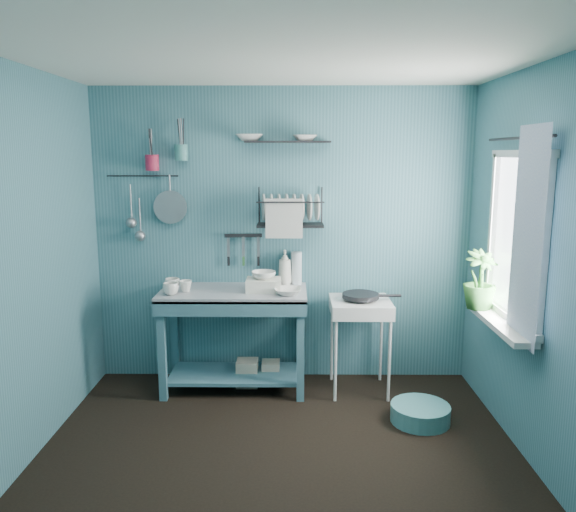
{
  "coord_description": "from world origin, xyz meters",
  "views": [
    {
      "loc": [
        0.08,
        -3.26,
        1.95
      ],
      "look_at": [
        0.05,
        0.85,
        1.2
      ],
      "focal_mm": 35.0,
      "sensor_mm": 36.0,
      "label": 1
    }
  ],
  "objects_px": {
    "water_bottle": "(297,268)",
    "storage_tin_large": "(247,373)",
    "mug_left": "(171,289)",
    "frying_pan": "(361,296)",
    "floor_basin": "(420,413)",
    "mug_mid": "(186,286)",
    "work_counter": "(234,339)",
    "soap_bottle": "(285,267)",
    "hotplate_stand": "(359,346)",
    "colander": "(170,207)",
    "utensil_cup_teal": "(181,153)",
    "potted_plant": "(480,280)",
    "utensil_cup_magenta": "(152,163)",
    "wash_tub": "(264,285)",
    "dish_rack": "(290,207)",
    "storage_tin_small": "(271,373)",
    "mug_right": "(172,284)"
  },
  "relations": [
    {
      "from": "water_bottle",
      "to": "storage_tin_large",
      "type": "relative_size",
      "value": 1.27
    },
    {
      "from": "mug_left",
      "to": "frying_pan",
      "type": "height_order",
      "value": "mug_left"
    },
    {
      "from": "water_bottle",
      "to": "floor_basin",
      "type": "bearing_deg",
      "value": -42.25
    },
    {
      "from": "mug_mid",
      "to": "work_counter",
      "type": "bearing_deg",
      "value": 8.97
    },
    {
      "from": "soap_bottle",
      "to": "hotplate_stand",
      "type": "xyz_separation_m",
      "value": [
        0.62,
        -0.24,
        -0.61
      ]
    },
    {
      "from": "storage_tin_large",
      "to": "water_bottle",
      "type": "bearing_deg",
      "value": 22.04
    },
    {
      "from": "colander",
      "to": "floor_basin",
      "type": "height_order",
      "value": "colander"
    },
    {
      "from": "soap_bottle",
      "to": "hotplate_stand",
      "type": "relative_size",
      "value": 0.38
    },
    {
      "from": "work_counter",
      "to": "utensil_cup_teal",
      "type": "bearing_deg",
      "value": 143.07
    },
    {
      "from": "potted_plant",
      "to": "utensil_cup_magenta",
      "type": "bearing_deg",
      "value": 165.0
    },
    {
      "from": "utensil_cup_magenta",
      "to": "wash_tub",
      "type": "bearing_deg",
      "value": -13.74
    },
    {
      "from": "wash_tub",
      "to": "hotplate_stand",
      "type": "relative_size",
      "value": 0.36
    },
    {
      "from": "frying_pan",
      "to": "utensil_cup_magenta",
      "type": "height_order",
      "value": "utensil_cup_magenta"
    },
    {
      "from": "soap_bottle",
      "to": "dish_rack",
      "type": "distance_m",
      "value": 0.52
    },
    {
      "from": "utensil_cup_teal",
      "to": "colander",
      "type": "distance_m",
      "value": 0.47
    },
    {
      "from": "soap_bottle",
      "to": "utensil_cup_magenta",
      "type": "xyz_separation_m",
      "value": [
        -1.1,
        0.01,
        0.88
      ]
    },
    {
      "from": "hotplate_stand",
      "to": "utensil_cup_magenta",
      "type": "relative_size",
      "value": 5.98
    },
    {
      "from": "mug_left",
      "to": "floor_basin",
      "type": "height_order",
      "value": "mug_left"
    },
    {
      "from": "utensil_cup_magenta",
      "to": "storage_tin_small",
      "type": "relative_size",
      "value": 0.65
    },
    {
      "from": "floor_basin",
      "to": "storage_tin_large",
      "type": "bearing_deg",
      "value": 153.74
    },
    {
      "from": "hotplate_stand",
      "to": "floor_basin",
      "type": "relative_size",
      "value": 1.79
    },
    {
      "from": "dish_rack",
      "to": "storage_tin_large",
      "type": "relative_size",
      "value": 2.5
    },
    {
      "from": "storage_tin_small",
      "to": "floor_basin",
      "type": "xyz_separation_m",
      "value": [
        1.13,
        -0.69,
        -0.04
      ]
    },
    {
      "from": "work_counter",
      "to": "soap_bottle",
      "type": "xyz_separation_m",
      "value": [
        0.42,
        0.2,
        0.57
      ]
    },
    {
      "from": "hotplate_stand",
      "to": "colander",
      "type": "height_order",
      "value": "colander"
    },
    {
      "from": "dish_rack",
      "to": "storage_tin_small",
      "type": "distance_m",
      "value": 1.43
    },
    {
      "from": "dish_rack",
      "to": "colander",
      "type": "bearing_deg",
      "value": 175.66
    },
    {
      "from": "storage_tin_small",
      "to": "mug_left",
      "type": "bearing_deg",
      "value": -162.9
    },
    {
      "from": "soap_bottle",
      "to": "hotplate_stand",
      "type": "bearing_deg",
      "value": -21.37
    },
    {
      "from": "mug_mid",
      "to": "water_bottle",
      "type": "bearing_deg",
      "value": 17.28
    },
    {
      "from": "water_bottle",
      "to": "dish_rack",
      "type": "bearing_deg",
      "value": -130.15
    },
    {
      "from": "mug_mid",
      "to": "wash_tub",
      "type": "bearing_deg",
      "value": 3.63
    },
    {
      "from": "mug_left",
      "to": "storage_tin_large",
      "type": "xyz_separation_m",
      "value": [
        0.58,
        0.21,
        -0.79
      ]
    },
    {
      "from": "work_counter",
      "to": "mug_mid",
      "type": "xyz_separation_m",
      "value": [
        -0.38,
        -0.06,
        0.47
      ]
    },
    {
      "from": "water_bottle",
      "to": "dish_rack",
      "type": "relative_size",
      "value": 0.51
    },
    {
      "from": "mug_mid",
      "to": "mug_right",
      "type": "bearing_deg",
      "value": 153.43
    },
    {
      "from": "mug_left",
      "to": "soap_bottle",
      "type": "distance_m",
      "value": 0.97
    },
    {
      "from": "mug_right",
      "to": "wash_tub",
      "type": "relative_size",
      "value": 0.44
    },
    {
      "from": "mug_left",
      "to": "utensil_cup_magenta",
      "type": "bearing_deg",
      "value": 118.09
    },
    {
      "from": "floor_basin",
      "to": "work_counter",
      "type": "bearing_deg",
      "value": 157.03
    },
    {
      "from": "work_counter",
      "to": "mug_right",
      "type": "bearing_deg",
      "value": 168.63
    },
    {
      "from": "work_counter",
      "to": "potted_plant",
      "type": "bearing_deg",
      "value": -25.64
    },
    {
      "from": "soap_bottle",
      "to": "water_bottle",
      "type": "height_order",
      "value": "soap_bottle"
    },
    {
      "from": "wash_tub",
      "to": "water_bottle",
      "type": "distance_m",
      "value": 0.37
    },
    {
      "from": "water_bottle",
      "to": "storage_tin_large",
      "type": "height_order",
      "value": "water_bottle"
    },
    {
      "from": "work_counter",
      "to": "mug_left",
      "type": "height_order",
      "value": "mug_left"
    },
    {
      "from": "wash_tub",
      "to": "utensil_cup_magenta",
      "type": "xyz_separation_m",
      "value": [
        -0.93,
        0.23,
        0.98
      ]
    },
    {
      "from": "mug_left",
      "to": "potted_plant",
      "type": "bearing_deg",
      "value": -7.6
    },
    {
      "from": "frying_pan",
      "to": "storage_tin_large",
      "type": "relative_size",
      "value": 1.36
    },
    {
      "from": "utensil_cup_magenta",
      "to": "floor_basin",
      "type": "relative_size",
      "value": 0.3
    }
  ]
}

